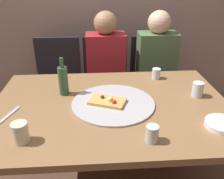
{
  "coord_description": "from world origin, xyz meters",
  "views": [
    {
      "loc": [
        -0.09,
        -1.31,
        1.49
      ],
      "look_at": [
        0.01,
        0.1,
        0.78
      ],
      "focal_mm": 38.82,
      "sensor_mm": 36.0,
      "label": 1
    }
  ],
  "objects_px": {
    "short_glass": "(152,134)",
    "pizza_tray": "(113,103)",
    "tumbler_near": "(20,133)",
    "chair_right": "(153,76)",
    "pizza_slice_last": "(108,101)",
    "wine_glass": "(198,89)",
    "chair_left": "(58,79)",
    "dining_table": "(111,114)",
    "tumbler_far": "(156,74)",
    "guest_in_sweater": "(106,71)",
    "chair_middle": "(106,78)",
    "plate_stack": "(222,125)",
    "table_knife": "(8,116)",
    "wine_bottle": "(63,80)",
    "guest_in_beanie": "(158,70)"
  },
  "relations": [
    {
      "from": "pizza_tray",
      "to": "chair_right",
      "type": "bearing_deg",
      "value": 62.31
    },
    {
      "from": "dining_table",
      "to": "guest_in_sweater",
      "type": "height_order",
      "value": "guest_in_sweater"
    },
    {
      "from": "pizza_slice_last",
      "to": "chair_middle",
      "type": "relative_size",
      "value": 0.28
    },
    {
      "from": "tumbler_near",
      "to": "guest_in_sweater",
      "type": "relative_size",
      "value": 0.09
    },
    {
      "from": "wine_glass",
      "to": "guest_in_sweater",
      "type": "relative_size",
      "value": 0.08
    },
    {
      "from": "short_glass",
      "to": "pizza_tray",
      "type": "bearing_deg",
      "value": 112.93
    },
    {
      "from": "pizza_tray",
      "to": "chair_left",
      "type": "xyz_separation_m",
      "value": [
        -0.48,
        0.91,
        -0.22
      ]
    },
    {
      "from": "dining_table",
      "to": "plate_stack",
      "type": "bearing_deg",
      "value": -26.43
    },
    {
      "from": "pizza_slice_last",
      "to": "plate_stack",
      "type": "xyz_separation_m",
      "value": [
        0.6,
        -0.28,
        -0.01
      ]
    },
    {
      "from": "plate_stack",
      "to": "guest_in_sweater",
      "type": "distance_m",
      "value": 1.2
    },
    {
      "from": "tumbler_near",
      "to": "guest_in_sweater",
      "type": "distance_m",
      "value": 1.2
    },
    {
      "from": "table_knife",
      "to": "pizza_slice_last",
      "type": "bearing_deg",
      "value": 118.63
    },
    {
      "from": "table_knife",
      "to": "guest_in_sweater",
      "type": "relative_size",
      "value": 0.19
    },
    {
      "from": "tumbler_far",
      "to": "chair_middle",
      "type": "bearing_deg",
      "value": 124.13
    },
    {
      "from": "dining_table",
      "to": "guest_in_sweater",
      "type": "bearing_deg",
      "value": 89.48
    },
    {
      "from": "chair_middle",
      "to": "guest_in_beanie",
      "type": "relative_size",
      "value": 0.77
    },
    {
      "from": "pizza_slice_last",
      "to": "wine_glass",
      "type": "distance_m",
      "value": 0.6
    },
    {
      "from": "short_glass",
      "to": "chair_left",
      "type": "distance_m",
      "value": 1.46
    },
    {
      "from": "chair_middle",
      "to": "plate_stack",
      "type": "bearing_deg",
      "value": 115.32
    },
    {
      "from": "chair_middle",
      "to": "chair_left",
      "type": "bearing_deg",
      "value": 0.0
    },
    {
      "from": "wine_glass",
      "to": "plate_stack",
      "type": "distance_m",
      "value": 0.36
    },
    {
      "from": "pizza_slice_last",
      "to": "wine_glass",
      "type": "xyz_separation_m",
      "value": [
        0.6,
        0.07,
        0.03
      ]
    },
    {
      "from": "pizza_tray",
      "to": "tumbler_near",
      "type": "height_order",
      "value": "tumbler_near"
    },
    {
      "from": "tumbler_near",
      "to": "short_glass",
      "type": "xyz_separation_m",
      "value": [
        0.64,
        -0.04,
        -0.01
      ]
    },
    {
      "from": "wine_bottle",
      "to": "chair_left",
      "type": "bearing_deg",
      "value": 102.0
    },
    {
      "from": "wine_glass",
      "to": "short_glass",
      "type": "xyz_separation_m",
      "value": [
        -0.4,
        -0.45,
        -0.01
      ]
    },
    {
      "from": "tumbler_near",
      "to": "short_glass",
      "type": "height_order",
      "value": "tumbler_near"
    },
    {
      "from": "tumbler_near",
      "to": "dining_table",
      "type": "bearing_deg",
      "value": 35.92
    },
    {
      "from": "pizza_slice_last",
      "to": "plate_stack",
      "type": "distance_m",
      "value": 0.66
    },
    {
      "from": "tumbler_far",
      "to": "chair_right",
      "type": "xyz_separation_m",
      "value": [
        0.12,
        0.54,
        -0.26
      ]
    },
    {
      "from": "pizza_slice_last",
      "to": "guest_in_beanie",
      "type": "distance_m",
      "value": 0.93
    },
    {
      "from": "pizza_tray",
      "to": "wine_bottle",
      "type": "relative_size",
      "value": 2.02
    },
    {
      "from": "tumbler_near",
      "to": "wine_glass",
      "type": "xyz_separation_m",
      "value": [
        1.04,
        0.4,
        -0.0
      ]
    },
    {
      "from": "tumbler_far",
      "to": "guest_in_sweater",
      "type": "distance_m",
      "value": 0.55
    },
    {
      "from": "wine_bottle",
      "to": "plate_stack",
      "type": "xyz_separation_m",
      "value": [
        0.88,
        -0.45,
        -0.09
      ]
    },
    {
      "from": "pizza_slice_last",
      "to": "dining_table",
      "type": "bearing_deg",
      "value": 11.28
    },
    {
      "from": "pizza_tray",
      "to": "pizza_slice_last",
      "type": "relative_size",
      "value": 2.05
    },
    {
      "from": "plate_stack",
      "to": "table_knife",
      "type": "bearing_deg",
      "value": 171.06
    },
    {
      "from": "plate_stack",
      "to": "chair_middle",
      "type": "height_order",
      "value": "chair_middle"
    },
    {
      "from": "chair_middle",
      "to": "chair_right",
      "type": "distance_m",
      "value": 0.48
    },
    {
      "from": "chair_right",
      "to": "tumbler_near",
      "type": "bearing_deg",
      "value": 52.7
    },
    {
      "from": "pizza_tray",
      "to": "plate_stack",
      "type": "xyz_separation_m",
      "value": [
        0.56,
        -0.29,
        0.01
      ]
    },
    {
      "from": "wine_bottle",
      "to": "chair_left",
      "type": "relative_size",
      "value": 0.29
    },
    {
      "from": "tumbler_far",
      "to": "guest_in_sweater",
      "type": "bearing_deg",
      "value": 133.3
    },
    {
      "from": "dining_table",
      "to": "guest_in_sweater",
      "type": "distance_m",
      "value": 0.76
    },
    {
      "from": "short_glass",
      "to": "chair_left",
      "type": "relative_size",
      "value": 0.1
    },
    {
      "from": "tumbler_far",
      "to": "chair_left",
      "type": "distance_m",
      "value": 1.03
    },
    {
      "from": "pizza_tray",
      "to": "table_knife",
      "type": "relative_size",
      "value": 2.36
    },
    {
      "from": "short_glass",
      "to": "chair_middle",
      "type": "bearing_deg",
      "value": 97.36
    },
    {
      "from": "chair_left",
      "to": "plate_stack",
      "type": "bearing_deg",
      "value": 130.95
    }
  ]
}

